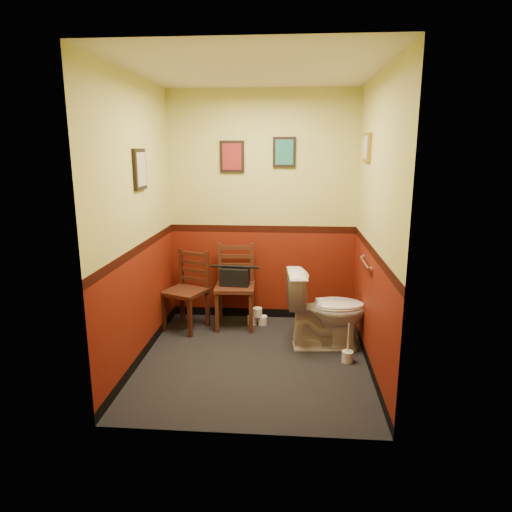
% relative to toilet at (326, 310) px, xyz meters
% --- Properties ---
extents(floor, '(2.20, 2.40, 0.00)m').
position_rel_toilet_xyz_m(floor, '(-0.72, -0.39, -0.41)').
color(floor, black).
rests_on(floor, ground).
extents(ceiling, '(2.20, 2.40, 0.00)m').
position_rel_toilet_xyz_m(ceiling, '(-0.72, -0.39, 2.29)').
color(ceiling, silver).
rests_on(ceiling, ground).
extents(wall_back, '(2.20, 0.00, 2.70)m').
position_rel_toilet_xyz_m(wall_back, '(-0.72, 0.81, 0.94)').
color(wall_back, '#60160A').
rests_on(wall_back, ground).
extents(wall_front, '(2.20, 0.00, 2.70)m').
position_rel_toilet_xyz_m(wall_front, '(-0.72, -1.59, 0.94)').
color(wall_front, '#60160A').
rests_on(wall_front, ground).
extents(wall_left, '(0.00, 2.40, 2.70)m').
position_rel_toilet_xyz_m(wall_left, '(-1.82, -0.39, 0.94)').
color(wall_left, '#60160A').
rests_on(wall_left, ground).
extents(wall_right, '(0.00, 2.40, 2.70)m').
position_rel_toilet_xyz_m(wall_right, '(0.38, -0.39, 0.94)').
color(wall_right, '#60160A').
rests_on(wall_right, ground).
extents(grab_bar, '(0.05, 0.56, 0.06)m').
position_rel_toilet_xyz_m(grab_bar, '(0.35, -0.14, 0.54)').
color(grab_bar, silver).
rests_on(grab_bar, wall_right).
extents(framed_print_back_a, '(0.28, 0.04, 0.36)m').
position_rel_toilet_xyz_m(framed_print_back_a, '(-1.07, 0.79, 1.54)').
color(framed_print_back_a, black).
rests_on(framed_print_back_a, wall_back).
extents(framed_print_back_b, '(0.26, 0.04, 0.34)m').
position_rel_toilet_xyz_m(framed_print_back_b, '(-0.47, 0.79, 1.59)').
color(framed_print_back_b, black).
rests_on(framed_print_back_b, wall_back).
extents(framed_print_left, '(0.04, 0.30, 0.38)m').
position_rel_toilet_xyz_m(framed_print_left, '(-1.80, -0.29, 1.44)').
color(framed_print_left, black).
rests_on(framed_print_left, wall_left).
extents(framed_print_right, '(0.04, 0.34, 0.28)m').
position_rel_toilet_xyz_m(framed_print_right, '(0.36, 0.21, 1.64)').
color(framed_print_right, olive).
rests_on(framed_print_right, wall_right).
extents(toilet, '(0.87, 0.54, 0.81)m').
position_rel_toilet_xyz_m(toilet, '(0.00, 0.00, 0.00)').
color(toilet, white).
rests_on(toilet, floor).
extents(toilet_brush, '(0.11, 0.11, 0.40)m').
position_rel_toilet_xyz_m(toilet_brush, '(0.20, -0.36, -0.34)').
color(toilet_brush, silver).
rests_on(toilet_brush, floor).
extents(chair_left, '(0.55, 0.55, 0.90)m').
position_rel_toilet_xyz_m(chair_left, '(-1.55, 0.40, 0.05)').
color(chair_left, '#57291A').
rests_on(chair_left, floor).
extents(chair_right, '(0.47, 0.47, 0.96)m').
position_rel_toilet_xyz_m(chair_right, '(-1.02, 0.52, 0.07)').
color(chair_right, '#57291A').
rests_on(chair_right, floor).
extents(handbag, '(0.34, 0.19, 0.24)m').
position_rel_toilet_xyz_m(handbag, '(-1.01, 0.48, 0.20)').
color(handbag, black).
rests_on(handbag, chair_right).
extents(tp_stack, '(0.24, 0.12, 0.21)m').
position_rel_toilet_xyz_m(tp_stack, '(-0.76, 0.56, -0.32)').
color(tp_stack, silver).
rests_on(tp_stack, floor).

